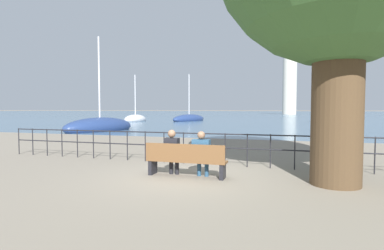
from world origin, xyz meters
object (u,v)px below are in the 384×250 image
(sailboat_1, at_px, (135,119))
(sailboat_3, at_px, (320,120))
(park_bench, at_px, (186,160))
(seated_person_left, at_px, (172,150))
(seated_person_right, at_px, (202,152))
(sailboat_0, at_px, (100,127))
(harbor_lighthouse, at_px, (290,83))
(sailboat_2, at_px, (189,119))

(sailboat_1, bearing_deg, sailboat_3, 8.51)
(park_bench, bearing_deg, seated_person_left, 169.06)
(seated_person_right, xyz_separation_m, sailboat_0, (-12.66, 13.90, -0.33))
(seated_person_left, xyz_separation_m, seated_person_right, (0.83, -0.00, -0.01))
(seated_person_right, distance_m, sailboat_1, 37.64)
(park_bench, distance_m, sailboat_3, 37.56)
(seated_person_right, bearing_deg, park_bench, -169.26)
(sailboat_0, distance_m, sailboat_1, 19.59)
(sailboat_0, bearing_deg, seated_person_left, -35.27)
(seated_person_left, height_order, harbor_lighthouse, harbor_lighthouse)
(seated_person_left, relative_size, seated_person_right, 1.02)
(harbor_lighthouse, bearing_deg, park_bench, -92.12)
(sailboat_0, relative_size, sailboat_2, 1.07)
(seated_person_left, xyz_separation_m, sailboat_3, (7.55, 36.80, -0.33))
(harbor_lighthouse, bearing_deg, seated_person_left, -92.35)
(sailboat_2, distance_m, sailboat_3, 18.76)
(sailboat_3, bearing_deg, park_bench, -105.98)
(sailboat_0, height_order, sailboat_1, sailboat_0)
(sailboat_3, height_order, harbor_lighthouse, harbor_lighthouse)
(seated_person_right, bearing_deg, sailboat_3, 79.66)
(sailboat_1, bearing_deg, seated_person_right, -60.52)
(sailboat_0, bearing_deg, sailboat_3, 64.09)
(park_bench, height_order, sailboat_0, sailboat_0)
(seated_person_left, relative_size, harbor_lighthouse, 0.05)
(sailboat_1, xyz_separation_m, sailboat_2, (7.16, 3.87, 0.00))
(park_bench, xyz_separation_m, sailboat_0, (-12.25, 13.98, -0.10))
(sailboat_1, bearing_deg, harbor_lighthouse, 71.58)
(sailboat_3, bearing_deg, sailboat_1, -175.34)
(sailboat_0, xyz_separation_m, sailboat_3, (19.38, 22.90, 0.01))
(sailboat_0, bearing_deg, park_bench, -34.45)
(seated_person_right, bearing_deg, harbor_lighthouse, 88.11)
(seated_person_right, relative_size, sailboat_1, 0.17)
(harbor_lighthouse, bearing_deg, seated_person_right, -91.89)
(park_bench, relative_size, sailboat_1, 0.30)
(seated_person_right, distance_m, sailboat_2, 38.19)
(harbor_lighthouse, bearing_deg, sailboat_2, -102.63)
(seated_person_right, bearing_deg, sailboat_2, 108.37)
(sailboat_0, bearing_deg, seated_person_right, -33.34)
(sailboat_2, bearing_deg, sailboat_3, 20.19)
(seated_person_right, distance_m, sailboat_3, 37.41)
(park_bench, bearing_deg, sailboat_2, 107.74)
(seated_person_left, relative_size, sailboat_3, 0.11)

